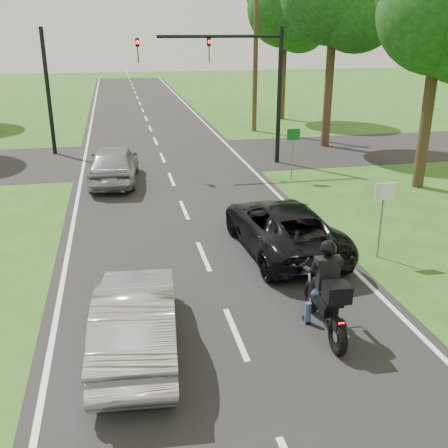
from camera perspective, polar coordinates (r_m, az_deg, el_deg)
The scene contains 13 objects.
ground at distance 11.07m, azimuth 1.28°, elevation -11.87°, with size 140.00×140.00×0.00m, color #265217.
road at distance 20.11m, azimuth -5.11°, elevation 3.34°, with size 8.00×100.00×0.01m, color black.
cross_road at distance 25.87m, azimuth -6.73°, elevation 7.18°, with size 60.00×7.00×0.01m, color black.
motorcycle_rider at distance 10.92m, azimuth 11.10°, elevation -7.88°, with size 0.67×2.37×2.04m.
dark_suv at distance 14.77m, azimuth 6.39°, elevation -0.28°, with size 2.33×5.04×1.40m, color black.
silver_sedan at distance 10.34m, azimuth -9.54°, elevation -10.11°, with size 1.48×4.24×1.40m, color #B7B6BC.
silver_suv at distance 21.78m, azimuth -11.91°, elevation 6.47°, with size 1.84×4.58×1.56m, color #9A9DA2.
traffic_signal at distance 23.80m, azimuth 1.68°, elevation 16.23°, with size 6.38×0.44×6.00m.
signal_pole_far at distance 27.43m, azimuth -18.59°, elevation 13.40°, with size 0.20×0.20×6.00m, color black.
utility_pole_far at distance 32.20m, azimuth 3.48°, elevation 19.02°, with size 1.60×0.28×10.00m.
sign_white at distance 14.54m, azimuth 16.97°, elevation 2.29°, with size 0.55×0.07×2.12m.
sign_green at distance 21.71m, azimuth 7.53°, elevation 8.87°, with size 0.55×0.07×2.12m.
tree_row_e at distance 36.77m, azimuth 7.22°, elevation 21.82°, with size 5.28×5.12×9.61m.
Camera 1 is at (-2.13, -9.09, 5.94)m, focal length 42.00 mm.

